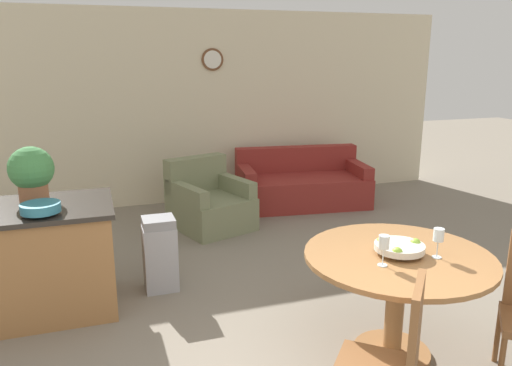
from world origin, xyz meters
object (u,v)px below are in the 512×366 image
object	(u,v)px
dining_table	(397,278)
couch	(301,185)
wine_glass_left	(384,243)
trash_bin	(160,254)
dining_chair_near_left	(391,359)
potted_plant	(31,172)
kitchen_island	(37,260)
armchair	(209,204)
teal_bowl	(41,208)
fruit_bowl	(399,247)
wine_glass_right	(439,236)

from	to	relation	value
dining_table	couch	bearing A→B (deg)	76.61
couch	wine_glass_left	bearing A→B (deg)	-98.82
trash_bin	dining_chair_near_left	bearing A→B (deg)	-68.25
wine_glass_left	potted_plant	distance (m)	2.84
kitchen_island	dining_chair_near_left	bearing A→B (deg)	-48.82
potted_plant	armchair	bearing A→B (deg)	39.14
kitchen_island	teal_bowl	world-z (taller)	teal_bowl
couch	fruit_bowl	bearing A→B (deg)	-96.32
wine_glass_left	teal_bowl	distance (m)	2.52
fruit_bowl	dining_table	bearing A→B (deg)	-15.22
wine_glass_right	kitchen_island	bearing A→B (deg)	148.62
fruit_bowl	wine_glass_right	xyz separation A→B (m)	(0.21, -0.13, 0.10)
wine_glass_left	couch	distance (m)	3.97
wine_glass_right	teal_bowl	distance (m)	2.88
armchair	potted_plant	bearing A→B (deg)	-159.81
armchair	fruit_bowl	bearing A→B (deg)	-97.83
fruit_bowl	potted_plant	xyz separation A→B (m)	(-2.41, 1.64, 0.34)
fruit_bowl	potted_plant	world-z (taller)	potted_plant
fruit_bowl	wine_glass_left	xyz separation A→B (m)	(-0.21, -0.13, 0.10)
wine_glass_right	teal_bowl	size ratio (longest dim) A/B	0.70
fruit_bowl	kitchen_island	xyz separation A→B (m)	(-2.43, 1.48, -0.36)
trash_bin	couch	world-z (taller)	couch
dining_chair_near_left	couch	world-z (taller)	dining_chair_near_left
dining_chair_near_left	kitchen_island	bearing A→B (deg)	81.84
dining_table	trash_bin	distance (m)	2.14
dining_chair_near_left	fruit_bowl	xyz separation A→B (m)	(0.51, 0.72, 0.29)
teal_bowl	potted_plant	distance (m)	0.46
wine_glass_right	couch	distance (m)	3.88
trash_bin	armchair	xyz separation A→B (m)	(0.81, 1.53, -0.05)
wine_glass_left	couch	size ratio (longest dim) A/B	0.11
trash_bin	fruit_bowl	bearing A→B (deg)	-47.96
couch	potted_plant	bearing A→B (deg)	-141.51
dining_chair_near_left	couch	size ratio (longest dim) A/B	0.52
dining_chair_near_left	wine_glass_right	bearing A→B (deg)	-9.89
wine_glass_right	couch	bearing A→B (deg)	80.07
dining_table	potted_plant	bearing A→B (deg)	145.81
fruit_bowl	armchair	distance (m)	3.21
wine_glass_left	teal_bowl	xyz separation A→B (m)	(-2.13, 1.35, 0.04)
fruit_bowl	couch	bearing A→B (deg)	76.58
potted_plant	armchair	size ratio (longest dim) A/B	0.41
trash_bin	armchair	world-z (taller)	armchair
teal_bowl	trash_bin	world-z (taller)	teal_bowl
fruit_bowl	couch	distance (m)	3.79
wine_glass_left	couch	bearing A→B (deg)	74.08
kitchen_island	armchair	bearing A→B (deg)	41.88
dining_table	kitchen_island	xyz separation A→B (m)	(-2.43, 1.48, -0.14)
teal_bowl	couch	bearing A→B (deg)	37.05
dining_table	kitchen_island	world-z (taller)	kitchen_island
dining_chair_near_left	kitchen_island	size ratio (longest dim) A/B	0.79
dining_chair_near_left	wine_glass_right	xyz separation A→B (m)	(0.72, 0.59, 0.40)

